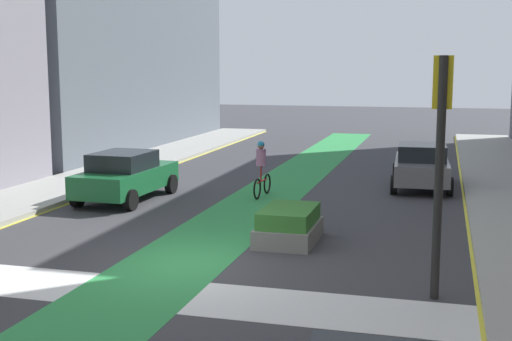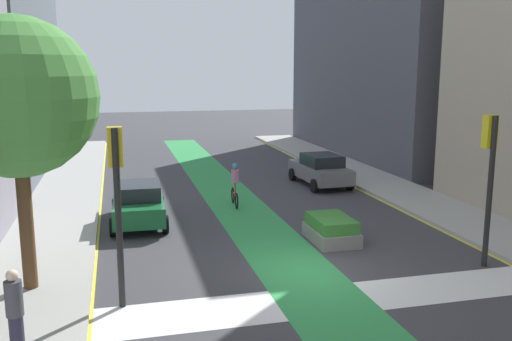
{
  "view_description": "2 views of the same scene",
  "coord_description": "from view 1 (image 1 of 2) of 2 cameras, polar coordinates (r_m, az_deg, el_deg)",
  "views": [
    {
      "loc": [
        5.2,
        -13.49,
        4.25
      ],
      "look_at": [
        0.25,
        4.66,
        1.38
      ],
      "focal_mm": 48.13,
      "sensor_mm": 36.0,
      "label": 1
    },
    {
      "loc": [
        -5.2,
        -14.25,
        5.78
      ],
      "look_at": [
        0.13,
        6.62,
        1.75
      ],
      "focal_mm": 38.81,
      "sensor_mm": 36.0,
      "label": 2
    }
  ],
  "objects": [
    {
      "name": "ground_plane",
      "position": [
        15.07,
        -5.63,
        -7.76
      ],
      "size": [
        120.0,
        120.0,
        0.0
      ],
      "primitive_type": "plane",
      "color": "#38383D"
    },
    {
      "name": "bike_lane_paint",
      "position": [
        15.19,
        -6.78,
        -7.64
      ],
      "size": [
        2.4,
        60.0,
        0.01
      ],
      "primitive_type": "cube",
      "color": "#2D8C47",
      "rests_on": "ground_plane"
    },
    {
      "name": "crosswalk_band",
      "position": [
        13.31,
        -8.74,
        -10.05
      ],
      "size": [
        12.0,
        1.8,
        0.01
      ],
      "primitive_type": "cube",
      "color": "silver",
      "rests_on": "ground_plane"
    },
    {
      "name": "curb_stripe_right",
      "position": [
        14.17,
        18.01,
        -9.21
      ],
      "size": [
        0.16,
        60.0,
        0.01
      ],
      "primitive_type": "cube",
      "color": "yellow",
      "rests_on": "ground_plane"
    },
    {
      "name": "traffic_signal_near_right",
      "position": [
        12.8,
        15.12,
        3.23
      ],
      "size": [
        0.35,
        0.52,
        4.44
      ],
      "color": "black",
      "rests_on": "ground_plane"
    },
    {
      "name": "car_green_left_far",
      "position": [
        22.26,
        -10.79,
        -0.4
      ],
      "size": [
        2.13,
        4.25,
        1.57
      ],
      "color": "#196033",
      "rests_on": "ground_plane"
    },
    {
      "name": "car_grey_right_far",
      "position": [
        24.75,
        13.59,
        0.41
      ],
      "size": [
        2.18,
        4.28,
        1.57
      ],
      "color": "slate",
      "rests_on": "ground_plane"
    },
    {
      "name": "cyclist_in_lane",
      "position": [
        22.39,
        0.46,
        0.24
      ],
      "size": [
        0.32,
        1.73,
        1.86
      ],
      "color": "black",
      "rests_on": "ground_plane"
    },
    {
      "name": "median_planter",
      "position": [
        16.78,
        2.74,
        -4.6
      ],
      "size": [
        1.36,
        2.12,
        0.85
      ],
      "color": "slate",
      "rests_on": "ground_plane"
    }
  ]
}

